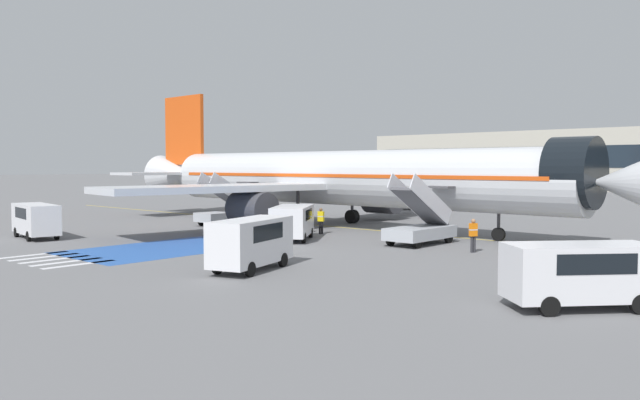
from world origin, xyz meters
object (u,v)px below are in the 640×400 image
at_px(boarding_stairs_forward, 421,227).
at_px(ground_crew_0, 473,233).
at_px(airliner, 337,178).
at_px(service_van_2, 292,220).
at_px(service_van_1, 581,270).
at_px(service_van_3, 36,218).
at_px(boarding_stairs_aft, 227,212).
at_px(baggage_cart, 265,228).
at_px(fuel_tanker, 422,191).
at_px(ground_crew_2, 321,219).
at_px(ground_crew_1, 306,220).
at_px(service_van_0, 251,240).

height_order(boarding_stairs_forward, ground_crew_0, boarding_stairs_forward).
relative_size(airliner, service_van_2, 9.13).
bearing_deg(airliner, service_van_1, 57.10).
bearing_deg(service_van_3, boarding_stairs_aft, -179.24).
relative_size(service_van_3, baggage_cart, 1.73).
bearing_deg(fuel_tanker, airliner, -78.18).
bearing_deg(ground_crew_2, boarding_stairs_forward, 160.68).
bearing_deg(baggage_cart, ground_crew_1, 83.36).
xyz_separation_m(boarding_stairs_forward, ground_crew_0, (4.03, -1.17, 0.04)).
bearing_deg(service_van_3, service_van_0, 102.35).
height_order(service_van_1, ground_crew_1, service_van_1).
relative_size(fuel_tanker, service_van_3, 1.78).
xyz_separation_m(service_van_0, ground_crew_0, (4.73, 11.73, -0.31)).
bearing_deg(service_van_0, boarding_stairs_forward, 69.99).
bearing_deg(airliner, service_van_3, -26.99).
bearing_deg(fuel_tanker, ground_crew_2, -76.41).
bearing_deg(airliner, baggage_cart, -17.01).
height_order(airliner, fuel_tanker, airliner).
height_order(fuel_tanker, service_van_2, fuel_tanker).
relative_size(boarding_stairs_aft, ground_crew_2, 2.95).
height_order(service_van_3, baggage_cart, service_van_3).
xyz_separation_m(boarding_stairs_aft, service_van_2, (10.80, -3.79, 0.27)).
height_order(boarding_stairs_forward, ground_crew_1, boarding_stairs_forward).
bearing_deg(service_van_0, baggage_cart, 117.42).
relative_size(airliner, ground_crew_2, 26.21).
relative_size(service_van_0, service_van_3, 0.97).
bearing_deg(boarding_stairs_forward, service_van_1, -39.22).
distance_m(boarding_stairs_forward, fuel_tanker, 32.94).
bearing_deg(boarding_stairs_forward, fuel_tanker, 122.76).
bearing_deg(baggage_cart, fuel_tanker, 162.21).
bearing_deg(airliner, ground_crew_1, 13.91).
height_order(service_van_2, baggage_cart, service_van_2).
xyz_separation_m(service_van_0, baggage_cart, (-11.62, 11.89, -1.11)).
xyz_separation_m(fuel_tanker, service_van_3, (-2.82, -41.71, -0.56)).
bearing_deg(service_van_2, boarding_stairs_aft, -53.47).
relative_size(service_van_1, ground_crew_2, 2.73).
bearing_deg(boarding_stairs_aft, service_van_2, -18.49).
distance_m(fuel_tanker, baggage_cart, 29.46).
xyz_separation_m(boarding_stairs_aft, service_van_0, (17.29, -13.17, 0.35)).
distance_m(boarding_stairs_aft, service_van_3, 14.20).
relative_size(service_van_0, ground_crew_0, 2.77).
bearing_deg(service_van_0, boarding_stairs_aft, 125.77).
relative_size(service_van_1, baggage_cart, 1.62).
distance_m(service_van_1, ground_crew_2, 23.94).
bearing_deg(service_van_1, boarding_stairs_forward, -177.18).
xyz_separation_m(fuel_tanker, baggage_cart, (5.09, -28.97, -1.61)).
relative_size(boarding_stairs_forward, ground_crew_2, 2.95).
relative_size(service_van_1, ground_crew_0, 2.66).
bearing_deg(fuel_tanker, boarding_stairs_aft, -96.04).
relative_size(service_van_0, ground_crew_2, 2.84).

